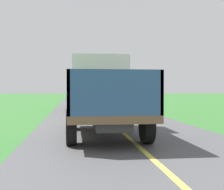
% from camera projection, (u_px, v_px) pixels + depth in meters
% --- Properties ---
extents(banana_truck_near, '(2.38, 5.82, 2.80)m').
position_uv_depth(banana_truck_near, '(102.00, 93.00, 10.91)').
color(banana_truck_near, '#2D2D30').
rests_on(banana_truck_near, road_surface).
extents(banana_truck_far, '(2.38, 5.81, 2.80)m').
position_uv_depth(banana_truck_far, '(86.00, 91.00, 22.49)').
color(banana_truck_far, '#2D2D30').
rests_on(banana_truck_far, road_surface).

